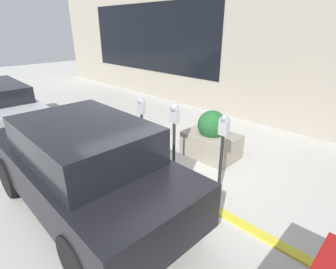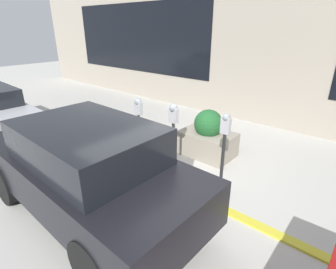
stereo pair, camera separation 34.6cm
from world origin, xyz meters
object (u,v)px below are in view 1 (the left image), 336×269
object	(u,v)px
parking_meter_middle	(142,115)
parked_car_middle	(83,165)
planter_box	(211,138)
parking_meter_second	(174,123)
parking_meter_nearest	(223,140)

from	to	relation	value
parking_meter_middle	parked_car_middle	world-z (taller)	parked_car_middle
planter_box	parked_car_middle	world-z (taller)	parked_car_middle
parking_meter_second	parked_car_middle	world-z (taller)	parked_car_middle
parking_meter_second	parking_meter_middle	bearing A→B (deg)	2.47
parking_meter_second	parked_car_middle	xyz separation A→B (m)	(0.20, 1.88, -0.27)
parking_meter_nearest	parked_car_middle	world-z (taller)	parked_car_middle
parking_meter_second	planter_box	distance (m)	1.35
parking_meter_middle	parking_meter_second	bearing A→B (deg)	-177.53
planter_box	parking_meter_nearest	bearing A→B (deg)	131.98
parking_meter_nearest	parking_meter_middle	bearing A→B (deg)	1.01
parking_meter_second	planter_box	size ratio (longest dim) A/B	1.21
parking_meter_middle	planter_box	size ratio (longest dim) A/B	1.18
parking_meter_nearest	parking_meter_second	xyz separation A→B (m)	(1.14, -0.00, 0.01)
parking_meter_nearest	parking_meter_second	bearing A→B (deg)	-0.21
parked_car_middle	parking_meter_middle	bearing A→B (deg)	-67.02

